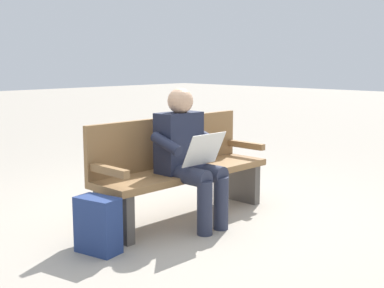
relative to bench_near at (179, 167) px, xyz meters
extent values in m
plane|color=#A89E8E|center=(0.00, 0.07, -0.46)|extent=(40.00, 40.00, 0.00)
cube|color=olive|center=(0.00, 0.07, -0.04)|extent=(1.80, 0.48, 0.06)
cube|color=olive|center=(0.00, -0.14, 0.22)|extent=(1.80, 0.05, 0.45)
cube|color=olive|center=(-0.85, 0.07, 0.11)|extent=(0.06, 0.48, 0.06)
cube|color=olive|center=(0.85, 0.07, 0.11)|extent=(0.06, 0.48, 0.06)
cube|color=#4C4742|center=(-0.80, 0.07, -0.26)|extent=(0.08, 0.43, 0.39)
cube|color=#4C4742|center=(0.80, 0.07, -0.26)|extent=(0.08, 0.43, 0.39)
cube|color=#1E2338|center=(0.12, 0.12, 0.25)|extent=(0.40, 0.22, 0.52)
sphere|color=tan|center=(0.12, 0.14, 0.61)|extent=(0.22, 0.22, 0.22)
cylinder|color=#282D42|center=(0.02, 0.33, 0.01)|extent=(0.15, 0.42, 0.15)
cylinder|color=#282D42|center=(0.22, 0.33, 0.01)|extent=(0.15, 0.42, 0.15)
cylinder|color=#282D42|center=(0.02, 0.52, -0.23)|extent=(0.13, 0.13, 0.45)
cylinder|color=#282D42|center=(0.22, 0.52, -0.23)|extent=(0.13, 0.13, 0.45)
cylinder|color=#1E2338|center=(-0.12, 0.22, 0.28)|extent=(0.09, 0.31, 0.18)
cylinder|color=#1E2338|center=(0.36, 0.22, 0.28)|extent=(0.09, 0.31, 0.18)
cube|color=silver|center=(0.12, 0.42, 0.23)|extent=(0.40, 0.13, 0.27)
cube|color=navy|center=(1.06, 0.22, -0.25)|extent=(0.24, 0.36, 0.42)
cube|color=navy|center=(0.95, 0.20, -0.31)|extent=(0.08, 0.23, 0.19)
camera|label=1|loc=(3.22, 3.28, 0.95)|focal=48.51mm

